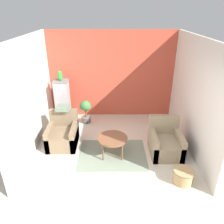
{
  "coord_description": "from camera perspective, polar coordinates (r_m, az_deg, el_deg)",
  "views": [
    {
      "loc": [
        -0.04,
        -3.05,
        3.29
      ],
      "look_at": [
        0.0,
        1.79,
        0.95
      ],
      "focal_mm": 35.0,
      "sensor_mm": 36.0,
      "label": 1
    }
  ],
  "objects": [
    {
      "name": "armchair_left",
      "position": [
        5.87,
        -12.71,
        -5.9
      ],
      "size": [
        0.74,
        0.85,
        0.86
      ],
      "color": "#7A664C",
      "rests_on": "ground_plane"
    },
    {
      "name": "ground_plane",
      "position": [
        4.49,
        0.21,
        -21.36
      ],
      "size": [
        20.0,
        20.0,
        0.0
      ],
      "primitive_type": "plane",
      "color": "beige",
      "rests_on": "ground"
    },
    {
      "name": "birdcage",
      "position": [
        6.81,
        -12.7,
        2.22
      ],
      "size": [
        0.6,
        0.6,
        1.36
      ],
      "color": "slate",
      "rests_on": "ground_plane"
    },
    {
      "name": "area_rug",
      "position": [
        5.48,
        0.14,
        -11.02
      ],
      "size": [
        1.63,
        1.27,
        0.01
      ],
      "color": "gray",
      "rests_on": "ground_plane"
    },
    {
      "name": "potted_plant",
      "position": [
        6.77,
        -6.94,
        0.62
      ],
      "size": [
        0.36,
        0.32,
        0.73
      ],
      "color": "#66605B",
      "rests_on": "ground_plane"
    },
    {
      "name": "parrot",
      "position": [
        6.53,
        -13.42,
        9.15
      ],
      "size": [
        0.14,
        0.25,
        0.3
      ],
      "color": "green",
      "rests_on": "birdcage"
    },
    {
      "name": "wall_left",
      "position": [
        5.56,
        -20.8,
        3.71
      ],
      "size": [
        0.06,
        3.58,
        2.72
      ],
      "color": "silver",
      "rests_on": "ground_plane"
    },
    {
      "name": "coffee_table",
      "position": [
        5.23,
        0.14,
        -7.13
      ],
      "size": [
        0.72,
        0.72,
        0.49
      ],
      "color": "brown",
      "rests_on": "ground_plane"
    },
    {
      "name": "wicker_basket",
      "position": [
        4.89,
        18.09,
        -15.58
      ],
      "size": [
        0.42,
        0.42,
        0.3
      ],
      "color": "tan",
      "rests_on": "ground_plane"
    },
    {
      "name": "throw_pillow",
      "position": [
        5.84,
        -12.72,
        1.1
      ],
      "size": [
        0.34,
        0.34,
        0.1
      ],
      "color": "slate",
      "rests_on": "armchair_left"
    },
    {
      "name": "armchair_right",
      "position": [
        5.57,
        13.76,
        -7.89
      ],
      "size": [
        0.74,
        0.85,
        0.86
      ],
      "color": "#9E896B",
      "rests_on": "ground_plane"
    },
    {
      "name": "wall_back_accent",
      "position": [
        6.94,
        -0.13,
        9.61
      ],
      "size": [
        4.0,
        0.06,
        2.72
      ],
      "color": "#C64C38",
      "rests_on": "ground_plane"
    },
    {
      "name": "wall_right",
      "position": [
        5.59,
        20.69,
        3.84
      ],
      "size": [
        0.06,
        3.58,
        2.72
      ],
      "color": "silver",
      "rests_on": "ground_plane"
    }
  ]
}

